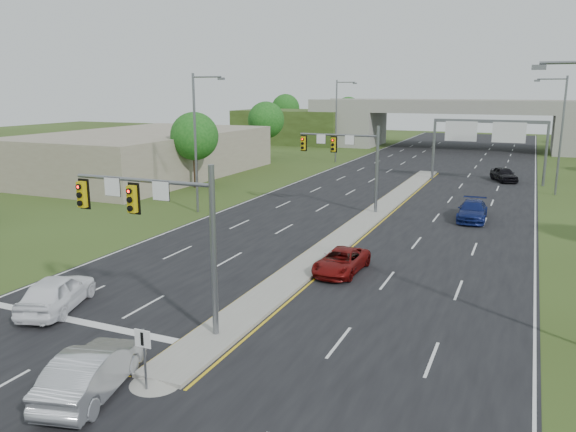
# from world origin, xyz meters

# --- Properties ---
(ground) EXTENTS (240.00, 240.00, 0.00)m
(ground) POSITION_xyz_m (0.00, 0.00, 0.00)
(ground) COLOR #314117
(ground) RESTS_ON ground
(road) EXTENTS (24.00, 160.00, 0.02)m
(road) POSITION_xyz_m (0.00, 35.00, 0.01)
(road) COLOR black
(road) RESTS_ON ground
(median) EXTENTS (2.00, 54.00, 0.16)m
(median) POSITION_xyz_m (0.00, 23.00, 0.10)
(median) COLOR gray
(median) RESTS_ON road
(median_nose) EXTENTS (2.00, 2.00, 0.16)m
(median_nose) POSITION_xyz_m (0.00, -4.00, 0.10)
(median_nose) COLOR gray
(median_nose) RESTS_ON road
(lane_markings) EXTENTS (23.72, 160.00, 0.01)m
(lane_markings) POSITION_xyz_m (-0.60, 28.91, 0.02)
(lane_markings) COLOR gold
(lane_markings) RESTS_ON road
(signal_mast_near) EXTENTS (6.62, 0.60, 7.00)m
(signal_mast_near) POSITION_xyz_m (-2.26, -0.07, 4.73)
(signal_mast_near) COLOR slate
(signal_mast_near) RESTS_ON ground
(signal_mast_far) EXTENTS (6.62, 0.60, 7.00)m
(signal_mast_far) POSITION_xyz_m (-2.26, 24.93, 4.73)
(signal_mast_far) COLOR slate
(signal_mast_far) RESTS_ON ground
(keep_right_sign) EXTENTS (0.60, 0.13, 2.20)m
(keep_right_sign) POSITION_xyz_m (0.00, -4.53, 1.52)
(keep_right_sign) COLOR slate
(keep_right_sign) RESTS_ON ground
(sign_gantry) EXTENTS (11.58, 0.44, 6.67)m
(sign_gantry) POSITION_xyz_m (6.68, 44.92, 5.24)
(sign_gantry) COLOR slate
(sign_gantry) RESTS_ON ground
(overpass) EXTENTS (80.00, 14.00, 8.10)m
(overpass) POSITION_xyz_m (0.00, 80.00, 3.55)
(overpass) COLOR gray
(overpass) RESTS_ON ground
(lightpole_l_mid) EXTENTS (2.85, 0.25, 11.00)m
(lightpole_l_mid) POSITION_xyz_m (-13.30, 20.00, 6.10)
(lightpole_l_mid) COLOR slate
(lightpole_l_mid) RESTS_ON ground
(lightpole_l_far) EXTENTS (2.85, 0.25, 11.00)m
(lightpole_l_far) POSITION_xyz_m (-13.30, 55.00, 6.10)
(lightpole_l_far) COLOR slate
(lightpole_l_far) RESTS_ON ground
(lightpole_r_far) EXTENTS (2.85, 0.25, 11.00)m
(lightpole_r_far) POSITION_xyz_m (13.30, 40.00, 6.10)
(lightpole_r_far) COLOR slate
(lightpole_r_far) RESTS_ON ground
(tree_l_near) EXTENTS (4.80, 4.80, 7.60)m
(tree_l_near) POSITION_xyz_m (-20.00, 30.00, 5.18)
(tree_l_near) COLOR #382316
(tree_l_near) RESTS_ON ground
(tree_l_mid) EXTENTS (5.20, 5.20, 8.12)m
(tree_l_mid) POSITION_xyz_m (-24.00, 55.00, 5.51)
(tree_l_mid) COLOR #382316
(tree_l_mid) RESTS_ON ground
(tree_back_a) EXTENTS (6.00, 6.00, 8.85)m
(tree_back_a) POSITION_xyz_m (-38.00, 94.00, 5.84)
(tree_back_a) COLOR #382316
(tree_back_a) RESTS_ON ground
(tree_back_b) EXTENTS (5.60, 5.60, 8.32)m
(tree_back_b) POSITION_xyz_m (-24.00, 94.00, 5.51)
(tree_back_b) COLOR #382316
(tree_back_b) RESTS_ON ground
(commercial_building) EXTENTS (18.00, 30.00, 5.00)m
(commercial_building) POSITION_xyz_m (-30.00, 35.00, 2.50)
(commercial_building) COLOR gray
(commercial_building) RESTS_ON ground
(car_white) EXTENTS (3.42, 5.20, 1.65)m
(car_white) POSITION_xyz_m (-8.07, -0.32, 0.84)
(car_white) COLOR white
(car_white) RESTS_ON road
(car_silver) EXTENTS (2.80, 5.08, 1.59)m
(car_silver) POSITION_xyz_m (-1.50, -5.32, 0.81)
(car_silver) COLOR #A9ABB1
(car_silver) RESTS_ON road
(car_far_a) EXTENTS (2.29, 4.63, 1.26)m
(car_far_a) POSITION_xyz_m (2.07, 9.82, 0.65)
(car_far_a) COLOR #680B0A
(car_far_a) RESTS_ON road
(car_far_b) EXTENTS (2.22, 5.13, 1.47)m
(car_far_b) POSITION_xyz_m (7.34, 25.73, 0.76)
(car_far_b) COLOR #0E1A56
(car_far_b) RESTS_ON road
(car_far_c) EXTENTS (3.45, 4.87, 1.54)m
(car_far_c) POSITION_xyz_m (8.59, 46.50, 0.79)
(car_far_c) COLOR black
(car_far_c) RESTS_ON road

